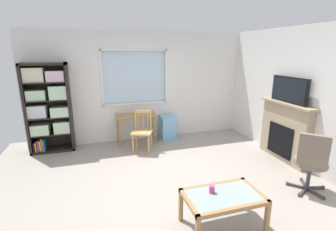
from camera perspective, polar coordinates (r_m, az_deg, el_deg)
name	(u,v)px	position (r m, az deg, el deg)	size (l,w,h in m)	color
ground	(169,185)	(4.24, 0.33, -15.88)	(6.21, 5.78, 0.02)	#9E9389
wall_back_with_window	(141,88)	(6.03, -6.30, 6.41)	(5.21, 0.15, 2.61)	silver
wall_right	(308,99)	(5.19, 29.81, 3.44)	(0.12, 4.98, 2.61)	silver
bookshelf	(48,106)	(5.82, -26.11, 2.02)	(0.90, 0.38, 1.92)	black
desk_under_window	(136,119)	(5.80, -7.45, -0.88)	(0.93, 0.47, 0.71)	#A37547
wooden_chair	(142,131)	(5.36, -6.01, -3.61)	(0.54, 0.53, 0.90)	tan
plastic_drawer_unit	(168,128)	(6.11, -0.10, -2.83)	(0.35, 0.40, 0.60)	#72ADDB
fireplace	(285,131)	(5.43, 25.57, -3.34)	(0.26, 1.27, 1.18)	tan
tv	(289,90)	(5.24, 26.45, 5.37)	(0.06, 0.88, 0.49)	black
office_chair	(312,160)	(4.35, 30.48, -8.95)	(0.63, 0.59, 1.00)	#7A6B5B
coffee_table	(223,200)	(3.25, 12.70, -18.59)	(0.95, 0.59, 0.46)	#8C9E99
sippy_cup	(212,189)	(3.20, 10.20, -16.54)	(0.07, 0.07, 0.09)	#DB3D84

